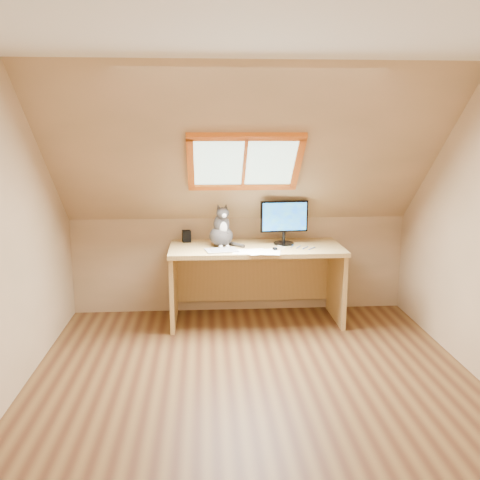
{
  "coord_description": "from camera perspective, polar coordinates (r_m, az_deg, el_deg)",
  "views": [
    {
      "loc": [
        -0.36,
        -3.75,
        1.91
      ],
      "look_at": [
        -0.04,
        1.0,
        0.92
      ],
      "focal_mm": 40.0,
      "sensor_mm": 36.0,
      "label": 1
    }
  ],
  "objects": [
    {
      "name": "cat",
      "position": [
        5.25,
        -2.0,
        0.98
      ],
      "size": [
        0.29,
        0.33,
        0.43
      ],
      "color": "#383432",
      "rests_on": "desk"
    },
    {
      "name": "ground",
      "position": [
        4.23,
        1.54,
        -15.13
      ],
      "size": [
        3.5,
        3.5,
        0.0
      ],
      "primitive_type": "plane",
      "color": "brown",
      "rests_on": "ground"
    },
    {
      "name": "cables",
      "position": [
        5.21,
        5.63,
        -0.84
      ],
      "size": [
        0.51,
        0.26,
        0.01
      ],
      "color": "silver",
      "rests_on": "desk"
    },
    {
      "name": "desk",
      "position": [
        5.41,
        1.64,
        -2.9
      ],
      "size": [
        1.71,
        0.75,
        0.78
      ],
      "color": "tan",
      "rests_on": "ground"
    },
    {
      "name": "desk_speaker",
      "position": [
        5.49,
        -5.72,
        0.41
      ],
      "size": [
        0.1,
        0.1,
        0.12
      ],
      "primitive_type": "cube",
      "rotation": [
        0.0,
        0.0,
        0.16
      ],
      "color": "black",
      "rests_on": "desk"
    },
    {
      "name": "papers",
      "position": [
        5.02,
        1.45,
        -1.26
      ],
      "size": [
        0.35,
        0.3,
        0.01
      ],
      "color": "white",
      "rests_on": "desk"
    },
    {
      "name": "room_shell",
      "position": [
        3.71,
        1.8,
        4.3
      ],
      "size": [
        3.52,
        3.52,
        2.41
      ],
      "color": "tan",
      "rests_on": "ground"
    },
    {
      "name": "monitor",
      "position": [
        5.33,
        4.73,
        2.21
      ],
      "size": [
        0.48,
        0.2,
        0.44
      ],
      "color": "black",
      "rests_on": "desk"
    },
    {
      "name": "graphics_tablet",
      "position": [
        5.07,
        -2.0,
        -1.11
      ],
      "size": [
        0.33,
        0.27,
        0.01
      ],
      "primitive_type": "cube",
      "rotation": [
        0.0,
        0.0,
        0.2
      ],
      "color": "#B2B2B7",
      "rests_on": "desk"
    },
    {
      "name": "mouse",
      "position": [
        5.11,
        3.74,
        -0.93
      ],
      "size": [
        0.06,
        0.09,
        0.03
      ],
      "primitive_type": "ellipsoid",
      "rotation": [
        0.0,
        0.0,
        -0.07
      ],
      "color": "black",
      "rests_on": "desk"
    }
  ]
}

